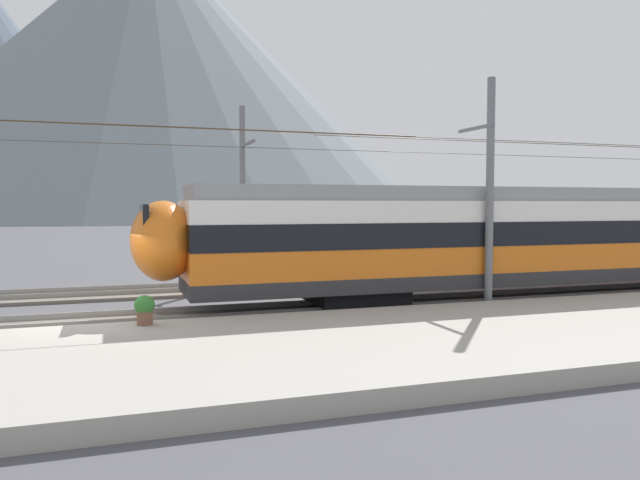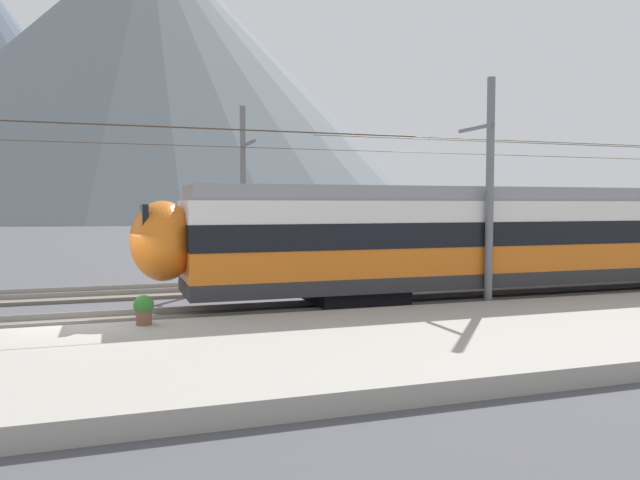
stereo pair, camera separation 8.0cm
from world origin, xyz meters
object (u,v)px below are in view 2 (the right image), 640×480
Objects in this scene: catenary_mast_mid at (488,190)px; potted_plant_platform_edge at (144,308)px; train_near_platform at (566,235)px; catenary_mast_far_side at (244,190)px.

potted_plant_platform_edge is at bearing -174.79° from catenary_mast_mid.
catenary_mast_mid is at bearing -160.51° from train_near_platform.
catenary_mast_far_side is 55.69× the size of potted_plant_platform_edge.
catenary_mast_far_side is 11.44m from potted_plant_platform_edge.
catenary_mast_far_side reaches higher than potted_plant_platform_edge.
train_near_platform is at bearing 9.54° from potted_plant_platform_edge.
catenary_mast_far_side reaches higher than train_near_platform.
catenary_mast_mid is (-4.20, -1.49, 1.51)m from train_near_platform.
train_near_platform is 12.58m from catenary_mast_far_side.
catenary_mast_mid is 10.73m from catenary_mast_far_side.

